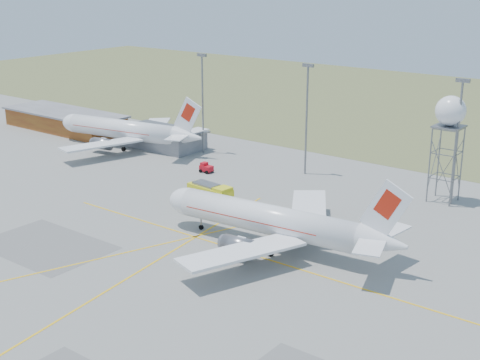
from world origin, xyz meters
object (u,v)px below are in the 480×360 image
Objects in this scene: airliner_main at (272,221)px; airliner_far at (126,130)px; fire_truck at (211,194)px; baggage_tug at (206,169)px; radar_tower at (448,143)px.

airliner_main is 1.01× the size of airliner_far.
airliner_far is at bearing 162.39° from fire_truck.
fire_truck is 3.51× the size of baggage_tug.
airliner_main is at bearing 146.31° from airliner_far.
airliner_main is 35.31m from radar_tower.
fire_truck is at bearing 146.96° from airliner_far.
radar_tower reaches higher than airliner_main.
airliner_main is 15.09× the size of baggage_tug.
radar_tower reaches higher than airliner_far.
fire_truck is (-29.50, -24.16, -8.26)m from radar_tower.
radar_tower is (11.29, 32.91, 6.03)m from airliner_main.
airliner_far is (-55.78, 25.23, -0.02)m from airliner_main.
airliner_far is 2.07× the size of radar_tower.
fire_truck is at bearing -30.88° from airliner_main.
radar_tower is 43.98m from baggage_tug.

